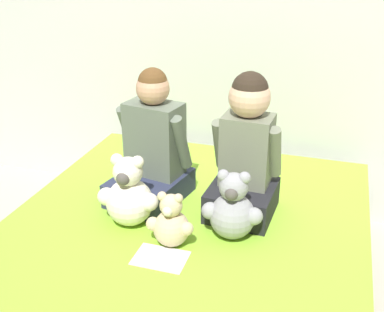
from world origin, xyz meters
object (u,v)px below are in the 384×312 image
Objects in this scene: teddy_bear_held_by_left_child at (129,195)px; sign_card at (161,258)px; child_on_right at (246,153)px; child_on_left at (152,149)px; teddy_bear_held_by_right_child at (233,210)px; bed at (177,277)px; teddy_bear_between_children at (171,223)px.

sign_card is (0.22, -0.21, -0.14)m from teddy_bear_held_by_left_child.
teddy_bear_held_by_left_child is at bearing -147.05° from child_on_right.
sign_card is (-0.23, -0.47, -0.29)m from child_on_right.
child_on_left is 0.58m from sign_card.
child_on_left is 3.02× the size of sign_card.
child_on_right is at bearing 85.92° from teddy_bear_held_by_right_child.
child_on_right reaches higher than bed.
child_on_right reaches higher than teddy_bear_held_by_right_child.
child_on_right is at bearing 55.24° from teddy_bear_between_children.
teddy_bear_between_children is at bearing 87.11° from sign_card.
teddy_bear_held_by_left_child reaches higher than teddy_bear_between_children.
teddy_bear_held_by_left_child reaches higher than bed.
bed is 0.63m from child_on_right.
child_on_left is 2.07× the size of teddy_bear_held_by_right_child.
child_on_right is (0.45, -0.00, 0.04)m from child_on_left.
teddy_bear_held_by_left_child is 0.25m from teddy_bear_between_children.
child_on_left is 0.29m from teddy_bear_held_by_left_child.
child_on_left is at bearing 114.40° from sign_card.
bed is 3.06× the size of child_on_right.
teddy_bear_held_by_left_child is (-0.45, -0.26, -0.15)m from child_on_right.
teddy_bear_held_by_right_child is at bearing 45.98° from sign_card.
child_on_right is 2.13× the size of teddy_bear_held_by_right_child.
sign_card is (-0.23, -0.24, -0.13)m from teddy_bear_held_by_right_child.
teddy_bear_between_children is (-0.23, -0.36, -0.19)m from child_on_right.
teddy_bear_held_by_left_child is at bearing 171.26° from bed.
child_on_right is 1.98× the size of teddy_bear_held_by_left_child.
bed is 9.54× the size of sign_card.
teddy_bear_held_by_right_child is at bearing -87.40° from child_on_right.
teddy_bear_between_children is at bearing -47.99° from child_on_left.
child_on_left is 0.45m from teddy_bear_between_children.
teddy_bear_held_by_left_child is at bearing 137.03° from sign_card.
child_on_left is at bearing 85.43° from teddy_bear_held_by_left_child.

